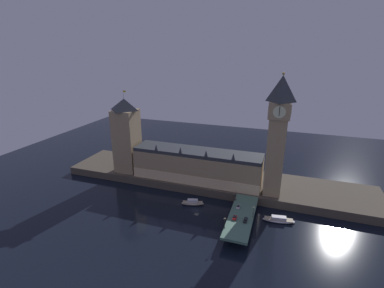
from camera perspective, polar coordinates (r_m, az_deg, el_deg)
The scene contains 16 objects.
ground_plane at distance 173.69m, azimuth 0.91°, elevation -13.50°, with size 400.00×400.00×0.00m, color black.
embankment at distance 205.11m, azimuth 4.35°, elevation -7.30°, with size 220.00×42.00×5.55m.
parliament_hall at distance 194.64m, azimuth 1.03°, elevation -4.35°, with size 89.13×20.62×25.89m.
clock_tower at distance 172.97m, azimuth 17.12°, elevation 2.05°, with size 12.81×12.92×75.49m.
victoria_tower at distance 210.13m, azimuth -13.27°, elevation 1.74°, with size 16.31×16.31×60.57m.
bridge at distance 162.11m, azimuth 10.08°, elevation -14.67°, with size 13.30×46.00×6.00m.
car_northbound_lead at distance 166.74m, azimuth 9.50°, elevation -12.60°, with size 1.86×4.01×1.40m.
car_northbound_trail at distance 157.16m, azimuth 8.75°, elevation -14.70°, with size 1.98×3.83×1.41m.
car_southbound_lead at distance 156.30m, azimuth 10.91°, elevation -15.04°, with size 1.86×4.80×1.39m.
pedestrian_mid_walk at distance 162.47m, azimuth 12.39°, elevation -13.65°, with size 0.38×0.38×1.58m.
pedestrian_far_rail at distance 173.96m, azimuth 9.01°, elevation -11.08°, with size 0.38×0.38×1.57m.
street_lamp_near at distance 147.74m, azimuth 6.75°, elevation -15.53°, with size 1.34×0.60×6.09m.
street_lamp_mid at distance 158.38m, azimuth 12.49°, elevation -13.18°, with size 1.34×0.60×6.58m.
street_lamp_far at distance 172.14m, azimuth 8.94°, elevation -10.00°, with size 1.34×0.60×7.28m.
boat_upstream at distance 178.76m, azimuth 0.13°, elevation -11.97°, with size 14.75×7.76×3.76m.
boat_downstream at distance 170.80m, azimuth 17.35°, elevation -14.61°, with size 18.41×7.42×3.30m.
Camera 1 is at (45.42, -139.60, 92.83)m, focal length 26.00 mm.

